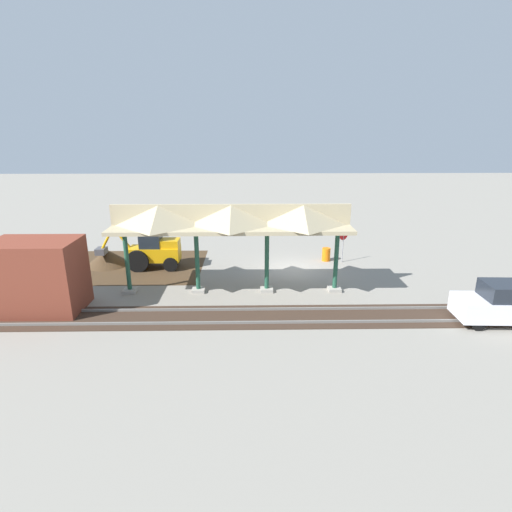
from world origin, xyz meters
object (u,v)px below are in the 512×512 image
object	(u,v)px
stop_sign	(343,238)
traffic_barrel	(326,254)
backhoe	(152,249)
brick_utility_building	(38,276)
distant_parked_car	(505,304)

from	to	relation	value
stop_sign	traffic_barrel	world-z (taller)	stop_sign
backhoe	traffic_barrel	distance (m)	11.61
stop_sign	traffic_barrel	distance (m)	1.63
stop_sign	traffic_barrel	bearing A→B (deg)	-17.76
stop_sign	brick_utility_building	bearing A→B (deg)	23.55
brick_utility_building	backhoe	bearing A→B (deg)	-123.09
traffic_barrel	distant_parked_car	bearing A→B (deg)	124.30
backhoe	distant_parked_car	distance (m)	19.70
brick_utility_building	traffic_barrel	size ratio (longest dim) A/B	4.54
stop_sign	backhoe	size ratio (longest dim) A/B	0.44
brick_utility_building	stop_sign	bearing A→B (deg)	-156.45
backhoe	brick_utility_building	distance (m)	7.51
stop_sign	backhoe	world-z (taller)	backhoe
backhoe	brick_utility_building	world-z (taller)	brick_utility_building
backhoe	distant_parked_car	bearing A→B (deg)	155.63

